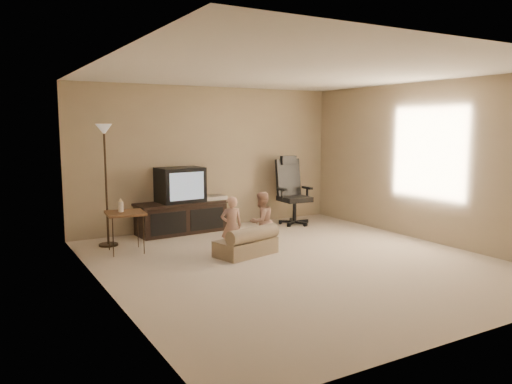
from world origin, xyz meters
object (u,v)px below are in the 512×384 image
floor_lamp (105,158)px  toddler_right (261,221)px  side_table (125,213)px  toddler_left (231,226)px  tv_stand (181,206)px  child_sofa (248,243)px  office_chair (292,200)px

floor_lamp → toddler_right: size_ratio=2.13×
side_table → toddler_left: size_ratio=0.94×
tv_stand → child_sofa: 1.93m
tv_stand → toddler_left: (0.05, -1.76, -0.04)m
side_table → toddler_left: bearing=-36.5°
floor_lamp → child_sofa: size_ratio=1.94×
side_table → floor_lamp: 0.94m
tv_stand → side_table: (-1.19, -0.84, 0.10)m
tv_stand → toddler_right: (0.56, -1.74, -0.03)m
office_chair → toddler_right: 2.08m
child_sofa → toddler_left: 0.34m
toddler_right → child_sofa: bearing=11.8°
tv_stand → side_table: 1.46m
office_chair → floor_lamp: floor_lamp is taller
office_chair → side_table: size_ratio=1.59×
floor_lamp → side_table: bearing=-76.0°
toddler_right → side_table: bearing=-41.2°
office_chair → toddler_right: size_ratio=1.46×
office_chair → side_table: bearing=-167.9°
child_sofa → office_chair: bearing=26.5°
office_chair → child_sofa: office_chair is taller
office_chair → floor_lamp: 3.51m
toddler_right → floor_lamp: bearing=-51.0°
tv_stand → office_chair: office_chair is taller
tv_stand → toddler_right: bearing=-75.9°
tv_stand → office_chair: (2.07, -0.31, -0.01)m
tv_stand → office_chair: 2.09m
tv_stand → toddler_left: bearing=-92.0°
toddler_left → toddler_right: toddler_right is taller
tv_stand → child_sofa: bearing=-86.3°
side_table → toddler_left: toddler_left is taller
side_table → floor_lamp: bearing=104.0°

